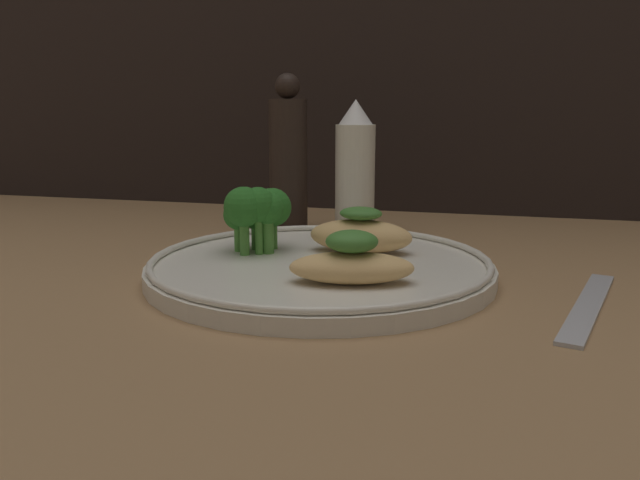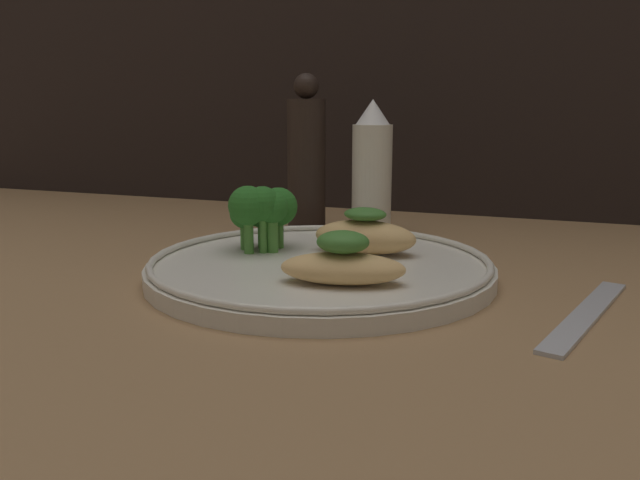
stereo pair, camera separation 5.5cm
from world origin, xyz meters
The scene contains 8 objects.
ground_plane centered at (0.00, 0.00, -0.50)cm, with size 180.00×180.00×1.00cm, color #936D47.
plate centered at (0.00, 0.00, 0.99)cm, with size 30.65×30.65×2.00cm.
grilled_meat_front centered at (4.11, -5.89, 3.00)cm, with size 10.51×6.48×4.20cm.
grilled_meat_middle centered at (2.72, 4.71, 3.18)cm, with size 9.86×4.87×4.35cm.
broccoli_bunch centered at (-6.83, 2.51, 5.45)cm, with size 6.05×6.96×6.40cm.
sauce_bottle centered at (-0.93, 19.52, 7.58)cm, with size 4.63×4.63×15.84cm.
pepper_grinder centered at (-9.11, 19.52, 8.63)cm, with size 4.59×4.59×18.86cm.
fork centered at (21.90, -3.15, 0.30)cm, with size 6.71×18.86×0.60cm.
Camera 1 is at (13.77, -52.02, 14.74)cm, focal length 35.00 mm.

